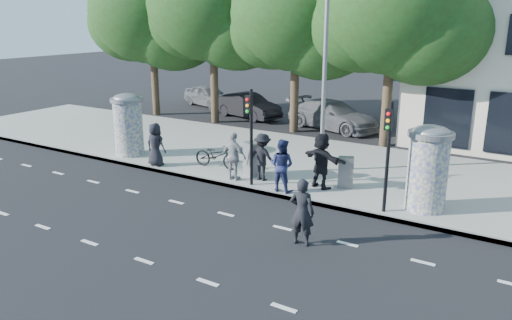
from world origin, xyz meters
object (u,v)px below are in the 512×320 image
Objects in this scene: ped_e at (234,156)px; car_mid at (248,106)px; ped_f at (321,161)px; traffic_pole_far at (388,146)px; traffic_pole_near at (250,128)px; ped_d at (262,157)px; car_left at (209,96)px; street_lamp at (325,48)px; cabinet_left at (252,159)px; ped_a at (155,145)px; cabinet_right at (346,172)px; bicycle at (216,155)px; car_right at (333,115)px; man_road at (302,212)px; ped_c at (282,165)px; ad_column_left at (128,123)px; ad_column_right at (428,166)px.

ped_e is 0.40× the size of car_mid.
traffic_pole_far is at bearing 175.95° from ped_f.
traffic_pole_near reaches higher than ped_f.
ped_d is 0.41× the size of car_left.
ped_d is (-1.35, -2.12, -3.78)m from street_lamp.
cabinet_left is at bearing -131.69° from car_mid.
ped_a reaches higher than car_left.
traffic_pole_near reaches higher than cabinet_right.
ped_d is 0.89× the size of ped_f.
bicycle is (2.23, 1.02, -0.36)m from ped_a.
car_right is (-3.64, 9.53, -0.36)m from ped_f.
man_road is at bearing -112.65° from traffic_pole_far.
bicycle is (-1.43, 0.89, -0.39)m from ped_e.
car_mid is (-2.48, 10.74, -0.28)m from ped_a.
traffic_pole_near reaches higher than ped_d.
ped_c is (-3.59, 0.06, -1.17)m from traffic_pole_far.
traffic_pole_far reaches higher than man_road.
cabinet_right is at bearing -90.39° from man_road.
car_right is (-4.36, 9.06, 0.07)m from cabinet_right.
man_road is 7.11m from bicycle.
cabinet_left is (1.72, -0.10, 0.14)m from bicycle.
ad_column_left is 7.85m from ped_c.
man_road is at bearing -145.15° from car_right.
ad_column_left reaches higher than ped_d.
ped_a is at bearing 110.32° from bicycle.
ped_e reaches higher than man_road.
ped_e is (-0.88, -0.54, 0.02)m from ped_d.
car_left is at bearing 131.65° from traffic_pole_near.
ped_f is at bearing -162.24° from ped_e.
traffic_pole_near is 0.64× the size of car_right.
ped_f is 0.46× the size of car_left.
ped_f is 1.02× the size of bicycle.
ped_a is (2.11, -0.65, -0.52)m from ad_column_left.
ped_d is 0.91× the size of bicycle.
street_lamp reaches higher than cabinet_right.
ped_e is 0.34× the size of car_right.
traffic_pole_far reaches higher than car_left.
car_mid is at bearing -58.08° from ped_e.
ad_column_right is 10.34m from ped_a.
traffic_pole_near is 4.66m from ped_a.
ped_f is 1.79× the size of cabinet_right.
ped_c is (1.21, 0.06, -1.17)m from traffic_pole_near.
traffic_pole_far is at bearing 14.54° from cabinet_left.
traffic_pole_near is at bearing -35.93° from cabinet_left.
man_road is (2.13, -5.89, -3.87)m from street_lamp.
ped_f is at bearing -144.19° from car_right.
street_lamp is 7.34× the size of cabinet_right.
car_mid is at bearing 122.89° from traffic_pole_near.
ped_e is 0.96× the size of man_road.
ped_a reaches higher than cabinet_right.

